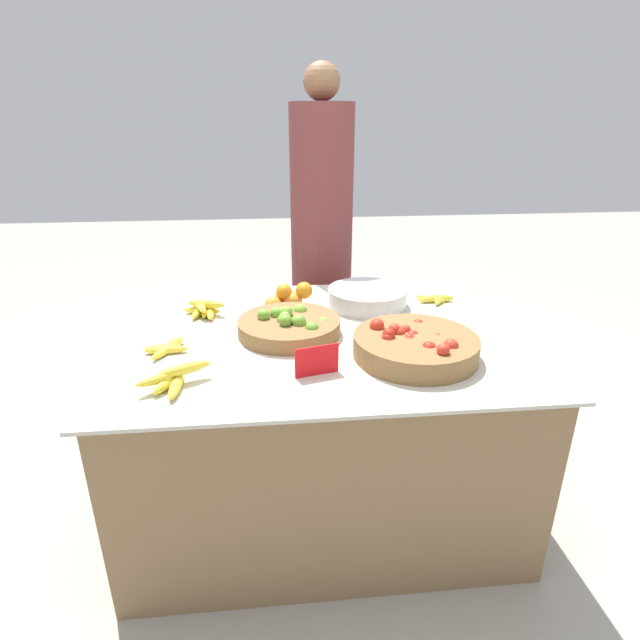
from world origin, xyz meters
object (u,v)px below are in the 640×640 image
at_px(lime_bowl, 289,326).
at_px(vendor_person, 322,253).
at_px(metal_bowl, 367,297).
at_px(tomato_basket, 415,345).
at_px(price_sign, 317,361).

distance_m(lime_bowl, vendor_person, 0.88).
height_order(metal_bowl, vendor_person, vendor_person).
xyz_separation_m(lime_bowl, metal_bowl, (0.33, 0.26, 0.00)).
relative_size(tomato_basket, price_sign, 2.98).
bearing_deg(vendor_person, price_sign, -96.64).
bearing_deg(tomato_basket, price_sign, -163.93).
xyz_separation_m(metal_bowl, price_sign, (-0.26, -0.58, 0.01)).
height_order(price_sign, vendor_person, vendor_person).
distance_m(lime_bowl, price_sign, 0.32).
height_order(lime_bowl, tomato_basket, tomato_basket).
relative_size(lime_bowl, price_sign, 2.71).
height_order(lime_bowl, vendor_person, vendor_person).
bearing_deg(metal_bowl, tomato_basket, -82.31).
bearing_deg(vendor_person, metal_bowl, -77.61).
bearing_deg(price_sign, metal_bowl, 51.07).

